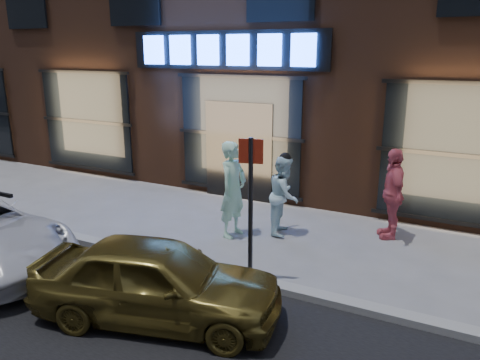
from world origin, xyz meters
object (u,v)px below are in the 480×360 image
object	(u,v)px
passerby	(392,194)
sign_post	(251,197)
man_cap	(284,195)
gold_sedan	(157,280)
man_bowtie	(233,189)

from	to	relation	value
passerby	sign_post	distance (m)	3.41
man_cap	gold_sedan	bearing A→B (deg)	163.27
gold_sedan	man_cap	bearing A→B (deg)	-20.08
sign_post	passerby	bearing A→B (deg)	45.41
passerby	gold_sedan	size ratio (longest dim) A/B	0.53
passerby	gold_sedan	world-z (taller)	passerby
man_bowtie	man_cap	bearing A→B (deg)	-48.79
passerby	man_cap	bearing A→B (deg)	-90.73
man_cap	passerby	xyz separation A→B (m)	(1.96, 0.75, 0.10)
passerby	sign_post	xyz separation A→B (m)	(-1.66, -2.93, 0.52)
passerby	gold_sedan	xyz separation A→B (m)	(-2.31, -4.50, -0.32)
man_cap	gold_sedan	size ratio (longest dim) A/B	0.47
man_cap	passerby	world-z (taller)	passerby
man_cap	sign_post	size ratio (longest dim) A/B	0.68
passerby	gold_sedan	distance (m)	5.07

